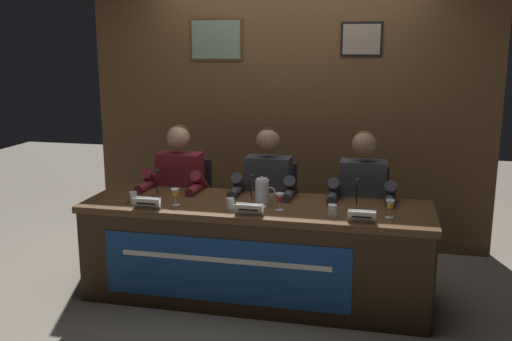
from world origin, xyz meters
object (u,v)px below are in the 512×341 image
Objects in this scene: conference_table at (252,239)px; document_stack_center at (249,208)px; juice_glass_right at (390,205)px; microphone_left at (154,189)px; nameplate_center at (249,209)px; water_cup_center at (230,205)px; panelist_left at (177,188)px; water_pitcher_central at (262,191)px; chair_center at (271,219)px; water_cup_right at (332,211)px; microphone_right at (356,201)px; chair_left at (186,213)px; microphone_center at (250,195)px; water_cup_left at (133,198)px; chair_right at (362,225)px; nameplate_left at (147,203)px; nameplate_right at (362,216)px; panelist_right at (362,198)px; juice_glass_left at (175,194)px; panelist_center at (266,193)px.

document_stack_center is at bearing -111.29° from conference_table.
microphone_left is at bearing 176.70° from juice_glass_right.
nameplate_center is 0.18m from water_cup_center.
water_pitcher_central is (0.80, -0.37, 0.11)m from panelist_left.
chair_center is at bearing 91.04° from nameplate_center.
microphone_right is (0.15, 0.18, 0.04)m from water_cup_right.
water_cup_right is 0.60m from document_stack_center.
water_cup_center is at bearing -13.53° from microphone_left.
chair_left reaches higher than water_cup_center.
nameplate_center is at bearing -78.03° from microphone_center.
water_cup_center is at bearing -0.88° from water_cup_left.
microphone_left is at bearing -158.42° from chair_right.
chair_left is at bearing 180.00° from chair_right.
nameplate_left is 0.86× the size of document_stack_center.
microphone_left reaches higher than nameplate_right.
nameplate_right is (1.57, -0.25, -0.03)m from microphone_left.
microphone_left is at bearing 54.43° from water_cup_left.
nameplate_left is (0.02, -0.66, 0.05)m from panelist_left.
water_cup_left is 0.07× the size of panelist_right.
water_cup_center is at bearing -51.31° from chair_left.
nameplate_center is at bearing -11.91° from juice_glass_left.
panelist_center reaches higher than chair_center.
water_cup_right is (0.72, -0.01, 0.00)m from water_cup_center.
chair_right is at bearing 7.55° from panelist_left.
chair_right is at bearing 87.51° from microphone_right.
water_pitcher_central is at bearing 65.05° from document_stack_center.
microphone_left is at bearing 150.21° from juice_glass_left.
water_cup_left is at bearing 179.12° from water_cup_center.
document_stack_center is (-0.80, 0.15, -0.03)m from nameplate_right.
panelist_right is (0.75, 0.00, 0.00)m from panelist_center.
nameplate_left is at bearing -170.54° from water_cup_center.
nameplate_right is (0.77, 0.00, 0.00)m from nameplate_center.
water_cup_right reaches higher than nameplate_left.
water_cup_left reaches higher than conference_table.
water_pitcher_central is (0.08, 0.05, 0.02)m from microphone_center.
water_cup_center is 1.22m from chair_right.
chair_left is 0.71m from microphone_left.
document_stack_center is (-0.06, -0.14, -0.09)m from water_pitcher_central.
water_cup_left is 0.69× the size of juice_glass_right.
chair_left is 0.74× the size of panelist_right.
microphone_left is 1.00× the size of microphone_center.
nameplate_left is at bearing -167.59° from document_stack_center.
panelist_center is (0.75, -0.20, 0.28)m from chair_left.
chair_left is at bearing 144.60° from water_pitcher_central.
juice_glass_right is (0.21, -0.51, 0.10)m from panelist_right.
water_cup_center reaches higher than document_stack_center.
nameplate_left is 0.19m from water_cup_left.
juice_glass_left is at bearing -176.71° from document_stack_center.
conference_table is at bearing 166.79° from nameplate_right.
panelist_left is 6.27× the size of nameplate_center.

